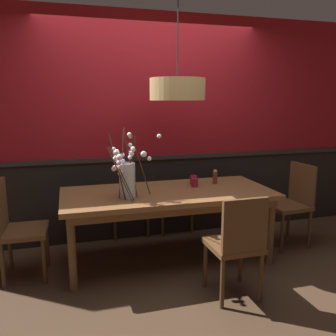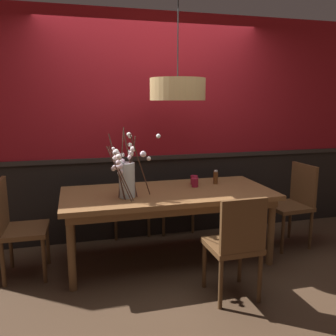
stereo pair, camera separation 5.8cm
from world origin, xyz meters
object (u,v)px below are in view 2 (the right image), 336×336
object	(u,v)px
chair_near_side_right	(236,242)
chair_head_west_end	(16,223)
vase_with_blossoms	(126,176)
condiment_bottle	(216,177)
dining_table	(168,199)
chair_far_side_right	(172,188)
chair_far_side_left	(129,190)
candle_holder_nearer_edge	(194,180)
pendant_lamp	(178,89)
candle_holder_nearer_center	(195,182)
chair_head_east_end	(294,201)

from	to	relation	value
chair_near_side_right	chair_head_west_end	size ratio (longest dim) A/B	0.96
vase_with_blossoms	condiment_bottle	distance (m)	1.08
dining_table	chair_head_west_end	xyz separation A→B (m)	(-1.46, 0.02, -0.14)
chair_far_side_right	chair_far_side_left	xyz separation A→B (m)	(-0.56, 0.01, 0.00)
candle_holder_nearer_edge	pendant_lamp	size ratio (longest dim) A/B	0.10
candle_holder_nearer_center	pendant_lamp	distance (m)	0.98
dining_table	chair_far_side_right	distance (m)	0.94
chair_far_side_left	vase_with_blossoms	size ratio (longest dim) A/B	1.45
condiment_bottle	candle_holder_nearer_center	bearing A→B (deg)	-163.99
chair_head_east_end	candle_holder_nearer_edge	size ratio (longest dim) A/B	9.62
dining_table	candle_holder_nearer_center	world-z (taller)	candle_holder_nearer_center
candle_holder_nearer_center	condiment_bottle	bearing A→B (deg)	16.01
chair_head_west_end	condiment_bottle	bearing A→B (deg)	4.23
chair_far_side_right	chair_head_east_end	world-z (taller)	chair_far_side_right
candle_holder_nearer_edge	chair_near_side_right	bearing A→B (deg)	-90.41
dining_table	chair_head_east_end	distance (m)	1.48
chair_far_side_left	chair_head_east_end	distance (m)	1.96
chair_head_west_end	chair_head_east_end	size ratio (longest dim) A/B	1.00
candle_holder_nearer_edge	pendant_lamp	distance (m)	1.00
chair_far_side_right	pendant_lamp	xyz separation A→B (m)	(-0.18, -0.81, 1.21)
chair_far_side_left	chair_near_side_right	distance (m)	1.87
chair_head_west_end	candle_holder_nearer_edge	size ratio (longest dim) A/B	9.60
chair_far_side_left	candle_holder_nearer_edge	world-z (taller)	chair_far_side_left
dining_table	pendant_lamp	world-z (taller)	pendant_lamp
chair_far_side_right	chair_far_side_left	size ratio (longest dim) A/B	1.00
vase_with_blossoms	chair_head_east_end	bearing A→B (deg)	4.05
chair_far_side_left	chair_near_side_right	xyz separation A→B (m)	(0.61, -1.77, -0.04)
chair_head_west_end	condiment_bottle	size ratio (longest dim) A/B	6.12
condiment_bottle	dining_table	bearing A→B (deg)	-163.75
vase_with_blossoms	candle_holder_nearer_edge	world-z (taller)	vase_with_blossoms
chair_far_side_right	chair_far_side_left	distance (m)	0.56
chair_far_side_right	chair_far_side_left	world-z (taller)	chair_far_side_right
pendant_lamp	candle_holder_nearer_center	bearing A→B (deg)	6.52
vase_with_blossoms	candle_holder_nearer_center	world-z (taller)	vase_with_blossoms
pendant_lamp	dining_table	bearing A→B (deg)	-148.67
chair_head_east_end	candle_holder_nearer_center	world-z (taller)	chair_head_east_end
chair_far_side_left	chair_head_west_end	xyz separation A→B (m)	(-1.19, -0.88, -0.02)
candle_holder_nearer_edge	dining_table	bearing A→B (deg)	-149.03
chair_head_east_end	vase_with_blossoms	world-z (taller)	vase_with_blossoms
chair_near_side_right	chair_head_west_end	xyz separation A→B (m)	(-1.80, 0.89, 0.02)
chair_near_side_right	vase_with_blossoms	size ratio (longest dim) A/B	1.37
candle_holder_nearer_center	pendant_lamp	size ratio (longest dim) A/B	0.10
chair_far_side_right	chair_near_side_right	size ratio (longest dim) A/B	1.06
pendant_lamp	chair_far_side_right	bearing A→B (deg)	77.69
chair_head_west_end	chair_head_east_end	bearing A→B (deg)	-0.31
chair_near_side_right	candle_holder_nearer_edge	bearing A→B (deg)	89.59
dining_table	chair_far_side_right	size ratio (longest dim) A/B	2.20
condiment_bottle	pendant_lamp	world-z (taller)	pendant_lamp
vase_with_blossoms	candle_holder_nearer_edge	bearing A→B (deg)	23.39
chair_far_side_right	candle_holder_nearer_center	size ratio (longest dim) A/B	9.81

